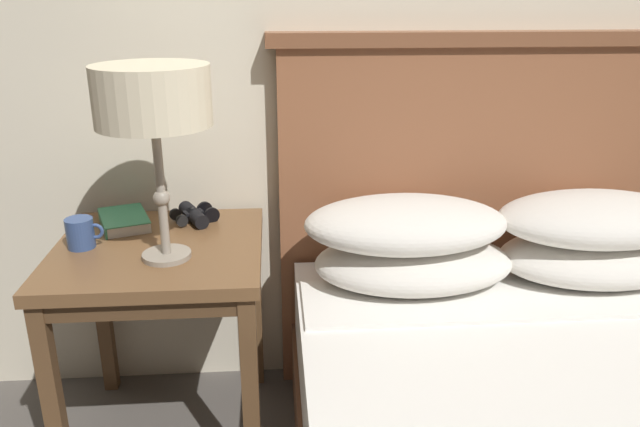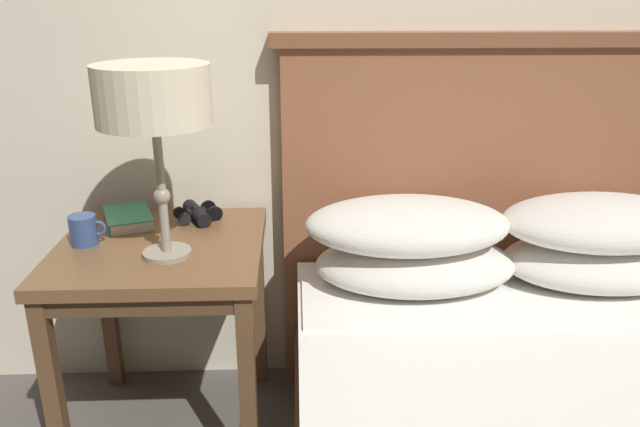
% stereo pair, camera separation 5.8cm
% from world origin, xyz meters
% --- Properties ---
extents(nightstand, '(0.58, 0.58, 0.64)m').
position_xyz_m(nightstand, '(-0.53, 0.56, 0.55)').
color(nightstand, brown).
rests_on(nightstand, ground_plane).
extents(table_lamp, '(0.29, 0.29, 0.51)m').
position_xyz_m(table_lamp, '(-0.49, 0.47, 1.06)').
color(table_lamp, gray).
rests_on(table_lamp, nightstand).
extents(book_on_nightstand, '(0.19, 0.23, 0.04)m').
position_xyz_m(book_on_nightstand, '(-0.66, 0.72, 0.66)').
color(book_on_nightstand, silver).
rests_on(book_on_nightstand, nightstand).
extents(binoculars_pair, '(0.16, 0.16, 0.05)m').
position_xyz_m(binoculars_pair, '(-0.45, 0.74, 0.66)').
color(binoculars_pair, black).
rests_on(binoculars_pair, nightstand).
extents(coffee_mug, '(0.10, 0.08, 0.08)m').
position_xyz_m(coffee_mug, '(-0.74, 0.56, 0.68)').
color(coffee_mug, '#334C84').
rests_on(coffee_mug, nightstand).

